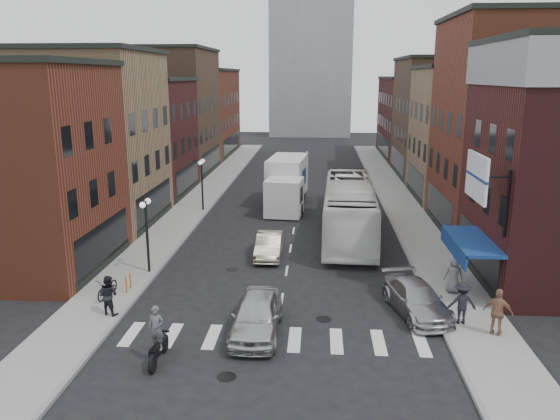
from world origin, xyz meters
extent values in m
plane|color=black|center=(0.00, 0.00, 0.00)|extent=(160.00, 160.00, 0.00)
cube|color=gray|center=(-8.50, 22.00, 0.07)|extent=(3.00, 74.00, 0.15)
cube|color=gray|center=(8.50, 22.00, 0.07)|extent=(3.00, 74.00, 0.15)
cube|color=gray|center=(-7.00, 22.00, 0.00)|extent=(0.20, 74.00, 0.16)
cube|color=gray|center=(7.00, 22.00, 0.00)|extent=(0.20, 74.00, 0.16)
cube|color=silver|center=(0.00, -3.00, 0.00)|extent=(12.00, 2.20, 0.01)
cube|color=brown|center=(-15.00, 4.50, 5.50)|extent=(10.00, 9.00, 11.00)
cube|color=black|center=(-10.02, 4.50, 1.60)|extent=(0.08, 7.20, 2.20)
cube|color=#8D724D|center=(-15.00, 14.00, 6.00)|extent=(10.00, 10.00, 12.00)
cube|color=black|center=(-10.02, 14.00, 1.60)|extent=(0.08, 8.00, 2.20)
cube|color=black|center=(-15.00, 14.00, 12.15)|extent=(10.30, 10.20, 0.30)
cube|color=#411817|center=(-15.00, 24.00, 5.00)|extent=(10.00, 10.00, 10.00)
cube|color=black|center=(-10.02, 24.00, 1.60)|extent=(0.08, 8.00, 2.20)
cube|color=black|center=(-15.00, 24.00, 10.15)|extent=(10.30, 10.20, 0.30)
cube|color=brown|center=(-15.00, 35.00, 6.50)|extent=(10.00, 12.00, 13.00)
cube|color=black|center=(-10.02, 35.00, 1.60)|extent=(0.08, 9.60, 2.20)
cube|color=black|center=(-15.00, 35.00, 13.15)|extent=(10.30, 12.20, 0.30)
cube|color=brown|center=(-15.00, 49.00, 5.50)|extent=(10.00, 16.00, 11.00)
cube|color=black|center=(-10.02, 49.00, 1.60)|extent=(0.08, 12.80, 2.20)
cube|color=black|center=(-15.00, 49.00, 11.15)|extent=(10.30, 16.20, 0.30)
cube|color=black|center=(10.02, 4.50, 1.60)|extent=(0.08, 7.20, 2.20)
cube|color=brown|center=(15.00, 14.00, 7.00)|extent=(10.00, 10.00, 14.00)
cube|color=black|center=(10.02, 14.00, 1.60)|extent=(0.08, 8.00, 2.20)
cube|color=black|center=(15.00, 14.00, 14.15)|extent=(10.30, 10.20, 0.30)
cube|color=#8D724D|center=(15.00, 24.00, 5.50)|extent=(10.00, 10.00, 11.00)
cube|color=black|center=(10.02, 24.00, 1.60)|extent=(0.08, 8.00, 2.20)
cube|color=black|center=(15.00, 24.00, 11.15)|extent=(10.30, 10.20, 0.30)
cube|color=brown|center=(15.00, 35.00, 6.00)|extent=(10.00, 12.00, 12.00)
cube|color=black|center=(10.02, 35.00, 1.60)|extent=(0.08, 9.60, 2.20)
cube|color=black|center=(15.00, 35.00, 12.15)|extent=(10.30, 12.20, 0.30)
cube|color=#411817|center=(15.00, 49.00, 5.00)|extent=(10.00, 16.00, 10.00)
cube|color=black|center=(10.02, 49.00, 1.60)|extent=(0.08, 12.80, 2.20)
cube|color=black|center=(15.00, 49.00, 10.15)|extent=(10.30, 16.20, 0.30)
cube|color=navy|center=(9.10, 2.50, 2.70)|extent=(1.80, 5.00, 0.15)
cube|color=navy|center=(8.25, 2.50, 2.35)|extent=(0.10, 5.00, 0.70)
cylinder|color=black|center=(9.90, 0.50, 5.00)|extent=(0.12, 0.12, 3.00)
cylinder|color=black|center=(9.20, 0.50, 6.20)|extent=(1.40, 0.08, 0.08)
cube|color=silver|center=(8.50, 0.50, 6.20)|extent=(0.12, 3.00, 2.00)
cylinder|color=black|center=(-7.40, 4.00, 2.00)|extent=(0.14, 0.14, 4.00)
cylinder|color=black|center=(-7.40, 4.00, 4.00)|extent=(0.06, 0.90, 0.06)
sphere|color=white|center=(-7.40, 3.55, 3.95)|extent=(0.32, 0.32, 0.32)
sphere|color=white|center=(-7.40, 4.45, 3.95)|extent=(0.32, 0.32, 0.32)
cylinder|color=black|center=(-7.40, 18.00, 2.00)|extent=(0.14, 0.14, 4.00)
cylinder|color=black|center=(-7.40, 18.00, 4.00)|extent=(0.06, 0.90, 0.06)
sphere|color=white|center=(-7.40, 17.55, 3.95)|extent=(0.32, 0.32, 0.32)
sphere|color=white|center=(-7.40, 18.45, 3.95)|extent=(0.32, 0.32, 0.32)
cylinder|color=#D8590C|center=(-7.60, 1.00, 0.55)|extent=(0.08, 0.08, 0.80)
cylinder|color=#D8590C|center=(-7.60, 1.60, 0.55)|extent=(0.08, 0.08, 0.80)
cube|color=silver|center=(-0.91, 16.92, 1.49)|extent=(2.92, 3.12, 2.76)
cube|color=black|center=(-0.91, 16.92, 1.77)|extent=(2.84, 1.81, 1.22)
cube|color=silver|center=(-0.91, 21.12, 2.32)|extent=(3.32, 5.99, 3.21)
cube|color=navy|center=(-0.91, 21.12, 2.32)|extent=(3.01, 2.48, 1.33)
cube|color=black|center=(-0.91, 20.90, 0.50)|extent=(3.13, 7.39, 0.39)
cylinder|color=black|center=(-2.18, 17.14, 0.50)|extent=(0.31, 0.99, 0.99)
cylinder|color=black|center=(0.36, 17.14, 0.50)|extent=(0.31, 0.99, 0.99)
cylinder|color=black|center=(-2.18, 20.90, 0.50)|extent=(0.31, 0.99, 0.99)
cylinder|color=black|center=(0.36, 20.90, 0.50)|extent=(0.31, 0.99, 0.99)
cylinder|color=black|center=(-2.18, 23.11, 0.50)|extent=(0.31, 0.99, 0.99)
cylinder|color=black|center=(0.36, 23.11, 0.50)|extent=(0.31, 0.99, 0.99)
cylinder|color=black|center=(-4.21, -4.34, 0.34)|extent=(0.14, 0.68, 0.68)
cylinder|color=black|center=(-4.21, -5.90, 0.34)|extent=(0.14, 0.68, 0.68)
cube|color=black|center=(-4.21, -5.12, 0.57)|extent=(0.37, 1.26, 0.36)
cube|color=black|center=(-4.21, -4.55, 0.98)|extent=(0.57, 0.11, 0.06)
imported|color=#515558|center=(-4.21, -5.22, 1.42)|extent=(0.66, 0.46, 1.71)
imported|color=white|center=(3.72, 11.85, 1.88)|extent=(3.65, 13.63, 3.77)
imported|color=silver|center=(-0.80, -2.57, 0.82)|extent=(1.98, 4.85, 1.65)
imported|color=#BEB69A|center=(-1.19, 7.36, 0.70)|extent=(1.54, 4.24, 1.39)
imported|color=#A8A8AC|center=(6.16, -0.10, 0.70)|extent=(3.04, 5.17, 1.41)
imported|color=black|center=(-8.31, 0.45, 0.63)|extent=(0.84, 1.90, 0.97)
imported|color=black|center=(-7.50, -1.44, 1.05)|extent=(0.98, 0.74, 1.80)
imported|color=black|center=(7.84, -1.26, 1.08)|extent=(1.22, 0.62, 1.86)
imported|color=#93684A|center=(9.02, -2.26, 1.14)|extent=(1.30, 1.03, 1.98)
imported|color=slate|center=(8.30, 2.19, 1.06)|extent=(0.90, 0.60, 1.82)
camera|label=1|loc=(1.65, -23.28, 10.48)|focal=35.00mm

